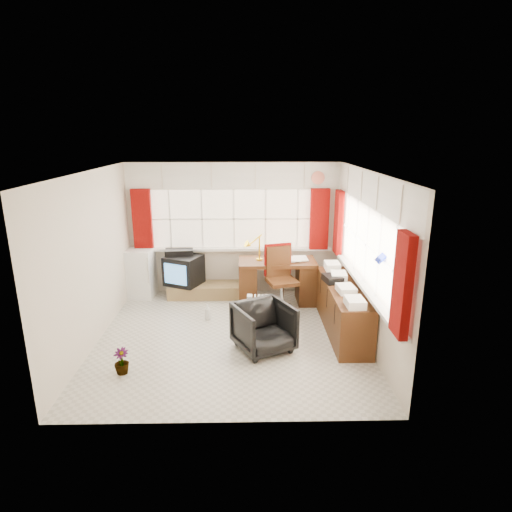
% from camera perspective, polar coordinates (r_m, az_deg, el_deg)
% --- Properties ---
extents(ground, '(4.00, 4.00, 0.00)m').
position_cam_1_polar(ground, '(6.67, -3.27, -10.77)').
color(ground, beige).
rests_on(ground, ground).
extents(room_walls, '(4.00, 4.00, 4.00)m').
position_cam_1_polar(room_walls, '(6.14, -3.49, 1.81)').
color(room_walls, beige).
rests_on(room_walls, ground).
extents(window_back, '(3.70, 0.12, 3.60)m').
position_cam_1_polar(window_back, '(8.16, -2.91, 1.42)').
color(window_back, beige).
rests_on(window_back, room_walls).
extents(window_right, '(0.12, 3.70, 3.60)m').
position_cam_1_polar(window_right, '(6.52, 13.94, -2.88)').
color(window_right, beige).
rests_on(window_right, room_walls).
extents(curtains, '(3.83, 3.83, 1.15)m').
position_cam_1_polar(curtains, '(7.08, 4.32, 3.35)').
color(curtains, maroon).
rests_on(curtains, room_walls).
extents(overhead_cabinets, '(3.98, 3.98, 0.48)m').
position_cam_1_polar(overhead_cabinets, '(7.01, 4.87, 9.80)').
color(overhead_cabinets, white).
rests_on(overhead_cabinets, room_walls).
extents(desk, '(1.39, 0.70, 0.84)m').
position_cam_1_polar(desk, '(7.82, 2.81, -3.07)').
color(desk, '#552914').
rests_on(desk, ground).
extents(desk_lamp, '(0.20, 0.18, 0.47)m').
position_cam_1_polar(desk_lamp, '(7.65, 0.45, 1.84)').
color(desk_lamp, yellow).
rests_on(desk_lamp, desk).
extents(task_chair, '(0.60, 0.63, 1.17)m').
position_cam_1_polar(task_chair, '(7.43, 3.17, -2.68)').
color(task_chair, black).
rests_on(task_chair, ground).
extents(office_chair, '(1.00, 1.01, 0.69)m').
position_cam_1_polar(office_chair, '(6.17, 1.05, -9.50)').
color(office_chair, black).
rests_on(office_chair, ground).
extents(radiator, '(0.39, 0.17, 0.57)m').
position_cam_1_polar(radiator, '(6.82, 0.85, -7.96)').
color(radiator, white).
rests_on(radiator, ground).
extents(credenza, '(0.50, 2.00, 0.85)m').
position_cam_1_polar(credenza, '(6.85, 11.46, -6.75)').
color(credenza, '#552914').
rests_on(credenza, ground).
extents(file_tray, '(0.31, 0.37, 0.11)m').
position_cam_1_polar(file_tray, '(6.84, 10.17, -3.00)').
color(file_tray, black).
rests_on(file_tray, credenza).
extents(tv_bench, '(1.40, 0.50, 0.25)m').
position_cam_1_polar(tv_bench, '(8.23, -6.71, -4.54)').
color(tv_bench, '#97784B').
rests_on(tv_bench, ground).
extents(crt_tv, '(0.78, 0.76, 0.55)m').
position_cam_1_polar(crt_tv, '(8.17, -9.61, -1.85)').
color(crt_tv, black).
rests_on(crt_tv, tv_bench).
extents(hifi_stack, '(0.66, 0.46, 0.65)m').
position_cam_1_polar(hifi_stack, '(8.30, -10.10, -1.35)').
color(hifi_stack, black).
rests_on(hifi_stack, tv_bench).
extents(mini_fridge, '(0.58, 0.59, 0.92)m').
position_cam_1_polar(mini_fridge, '(8.41, -15.25, -2.14)').
color(mini_fridge, white).
rests_on(mini_fridge, ground).
extents(spray_bottle_a, '(0.13, 0.13, 0.27)m').
position_cam_1_polar(spray_bottle_a, '(7.24, -6.49, -7.41)').
color(spray_bottle_a, silver).
rests_on(spray_bottle_a, ground).
extents(spray_bottle_b, '(0.13, 0.13, 0.20)m').
position_cam_1_polar(spray_bottle_b, '(7.43, -2.04, -6.96)').
color(spray_bottle_b, '#93DCD8').
rests_on(spray_bottle_b, ground).
extents(flower_vase, '(0.21, 0.21, 0.35)m').
position_cam_1_polar(flower_vase, '(5.95, -17.49, -13.24)').
color(flower_vase, black).
rests_on(flower_vase, ground).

